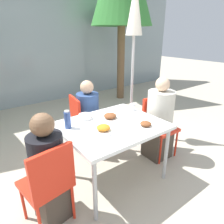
{
  "coord_description": "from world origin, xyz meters",
  "views": [
    {
      "loc": [
        -1.26,
        -1.68,
        1.72
      ],
      "look_at": [
        0.0,
        0.0,
        0.89
      ],
      "focal_mm": 32.0,
      "sensor_mm": 36.0,
      "label": 1
    }
  ],
  "objects": [
    {
      "name": "building_facade",
      "position": [
        0.0,
        3.6,
        1.5
      ],
      "size": [
        10.0,
        0.2,
        3.0
      ],
      "color": "#89999E",
      "rests_on": "ground"
    },
    {
      "name": "chair_right",
      "position": [
        0.87,
        0.06,
        0.51
      ],
      "size": [
        0.41,
        0.41,
        0.87
      ],
      "rotation": [
        0.0,
        0.0,
        3.12
      ],
      "color": "red",
      "rests_on": "ground"
    },
    {
      "name": "chair_left",
      "position": [
        -0.86,
        -0.21,
        0.51
      ],
      "size": [
        0.46,
        0.46,
        0.87
      ],
      "rotation": [
        0.0,
        0.0,
        0.15
      ],
      "color": "red",
      "rests_on": "ground"
    },
    {
      "name": "person_right",
      "position": [
        0.82,
        -0.02,
        0.56
      ],
      "size": [
        0.37,
        0.37,
        1.19
      ],
      "rotation": [
        0.0,
        0.0,
        3.12
      ],
      "color": "#473D33",
      "rests_on": "ground"
    },
    {
      "name": "person_far",
      "position": [
        0.1,
        0.73,
        0.52
      ],
      "size": [
        0.33,
        0.33,
        1.11
      ],
      "rotation": [
        0.0,
        0.0,
        -1.71
      ],
      "color": "#473D33",
      "rests_on": "ground"
    },
    {
      "name": "salad_bowl",
      "position": [
        -0.17,
        0.32,
        0.77
      ],
      "size": [
        0.16,
        0.16,
        0.06
      ],
      "color": "white",
      "rests_on": "dining_table"
    },
    {
      "name": "chair_far",
      "position": [
        0.03,
        0.79,
        0.51
      ],
      "size": [
        0.45,
        0.45,
        0.87
      ],
      "rotation": [
        0.0,
        0.0,
        -1.71
      ],
      "color": "red",
      "rests_on": "ground"
    },
    {
      "name": "plate_2",
      "position": [
        0.26,
        -0.29,
        0.77
      ],
      "size": [
        0.23,
        0.23,
        0.06
      ],
      "color": "white",
      "rests_on": "dining_table"
    },
    {
      "name": "closed_umbrella",
      "position": [
        0.94,
        0.71,
        1.79
      ],
      "size": [
        0.36,
        0.36,
        2.46
      ],
      "color": "#333333",
      "rests_on": "ground"
    },
    {
      "name": "bottle",
      "position": [
        -0.45,
        0.21,
        0.84
      ],
      "size": [
        0.07,
        0.07,
        0.21
      ],
      "color": "#334C8E",
      "rests_on": "dining_table"
    },
    {
      "name": "person_left",
      "position": [
        -0.82,
        -0.13,
        0.53
      ],
      "size": [
        0.32,
        0.32,
        1.12
      ],
      "rotation": [
        0.0,
        0.0,
        0.15
      ],
      "color": "#473D33",
      "rests_on": "ground"
    },
    {
      "name": "drinking_cup",
      "position": [
        0.5,
        0.19,
        0.79
      ],
      "size": [
        0.07,
        0.07,
        0.09
      ],
      "color": "white",
      "rests_on": "dining_table"
    },
    {
      "name": "dining_table",
      "position": [
        0.0,
        0.0,
        0.68
      ],
      "size": [
        1.14,
        0.95,
        0.74
      ],
      "color": "white",
      "rests_on": "ground"
    },
    {
      "name": "plate_0",
      "position": [
        0.07,
        0.13,
        0.77
      ],
      "size": [
        0.28,
        0.28,
        0.08
      ],
      "color": "white",
      "rests_on": "dining_table"
    },
    {
      "name": "plate_1",
      "position": [
        -0.18,
        -0.09,
        0.77
      ],
      "size": [
        0.26,
        0.26,
        0.07
      ],
      "color": "white",
      "rests_on": "dining_table"
    },
    {
      "name": "ground_plane",
      "position": [
        0.0,
        0.0,
        0.0
      ],
      "size": [
        24.0,
        24.0,
        0.0
      ],
      "primitive_type": "plane",
      "color": "#B2A893"
    }
  ]
}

